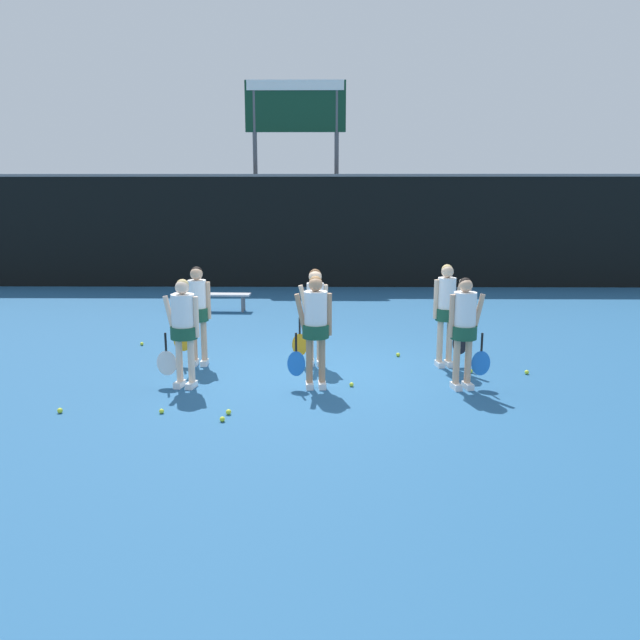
# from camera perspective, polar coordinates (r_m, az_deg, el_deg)

# --- Properties ---
(ground_plane) EXTENTS (140.00, 140.00, 0.00)m
(ground_plane) POSITION_cam_1_polar(r_m,az_deg,el_deg) (10.13, -0.07, -4.98)
(ground_plane) COLOR #235684
(fence_windscreen) EXTENTS (60.00, 0.08, 3.42)m
(fence_windscreen) POSITION_cam_1_polar(r_m,az_deg,el_deg) (19.21, 0.31, 8.14)
(fence_windscreen) COLOR black
(fence_windscreen) RESTS_ON ground_plane
(scoreboard) EXTENTS (3.21, 0.15, 6.35)m
(scoreboard) POSITION_cam_1_polar(r_m,az_deg,el_deg) (20.84, -2.25, 17.15)
(scoreboard) COLOR #515156
(scoreboard) RESTS_ON ground_plane
(bench_courtside) EXTENTS (1.93, 0.42, 0.43)m
(bench_courtside) POSITION_cam_1_polar(r_m,az_deg,el_deg) (15.62, -9.91, 2.19)
(bench_courtside) COLOR #B2B2B7
(bench_courtside) RESTS_ON ground_plane
(player_0) EXTENTS (0.68, 0.40, 1.64)m
(player_0) POSITION_cam_1_polar(r_m,az_deg,el_deg) (9.47, -12.40, -0.37)
(player_0) COLOR beige
(player_0) RESTS_ON ground_plane
(player_1) EXTENTS (0.66, 0.40, 1.70)m
(player_1) POSITION_cam_1_polar(r_m,az_deg,el_deg) (9.21, -0.44, -0.21)
(player_1) COLOR tan
(player_1) RESTS_ON ground_plane
(player_2) EXTENTS (0.66, 0.39, 1.68)m
(player_2) POSITION_cam_1_polar(r_m,az_deg,el_deg) (9.42, 13.07, -0.38)
(player_2) COLOR tan
(player_2) RESTS_ON ground_plane
(player_3) EXTENTS (0.65, 0.35, 1.68)m
(player_3) POSITION_cam_1_polar(r_m,az_deg,el_deg) (10.66, -11.15, 1.10)
(player_3) COLOR tan
(player_3) RESTS_ON ground_plane
(player_4) EXTENTS (0.61, 0.33, 1.64)m
(player_4) POSITION_cam_1_polar(r_m,az_deg,el_deg) (10.47, -0.48, 1.00)
(player_4) COLOR beige
(player_4) RESTS_ON ground_plane
(player_5) EXTENTS (0.62, 0.34, 1.73)m
(player_5) POSITION_cam_1_polar(r_m,az_deg,el_deg) (10.59, 11.49, 1.14)
(player_5) COLOR beige
(player_5) RESTS_ON ground_plane
(tennis_ball_0) EXTENTS (0.07, 0.07, 0.07)m
(tennis_ball_0) POSITION_cam_1_polar(r_m,az_deg,el_deg) (8.44, -8.37, -8.32)
(tennis_ball_0) COLOR #CCE033
(tennis_ball_0) RESTS_ON ground_plane
(tennis_ball_1) EXTENTS (0.07, 0.07, 0.07)m
(tennis_ball_1) POSITION_cam_1_polar(r_m,az_deg,el_deg) (12.47, -15.98, -2.10)
(tennis_ball_1) COLOR #CCE033
(tennis_ball_1) RESTS_ON ground_plane
(tennis_ball_2) EXTENTS (0.07, 0.07, 0.07)m
(tennis_ball_2) POSITION_cam_1_polar(r_m,az_deg,el_deg) (10.43, -2.06, -4.31)
(tennis_ball_2) COLOR #CCE033
(tennis_ball_2) RESTS_ON ground_plane
(tennis_ball_3) EXTENTS (0.06, 0.06, 0.06)m
(tennis_ball_3) POSITION_cam_1_polar(r_m,az_deg,el_deg) (8.65, -14.29, -8.08)
(tennis_ball_3) COLOR #CCE033
(tennis_ball_3) RESTS_ON ground_plane
(tennis_ball_4) EXTENTS (0.07, 0.07, 0.07)m
(tennis_ball_4) POSITION_cam_1_polar(r_m,az_deg,el_deg) (11.27, 7.15, -3.16)
(tennis_ball_4) COLOR #CCE033
(tennis_ball_4) RESTS_ON ground_plane
(tennis_ball_5) EXTENTS (0.07, 0.07, 0.07)m
(tennis_ball_5) POSITION_cam_1_polar(r_m,az_deg,el_deg) (10.48, 13.61, -4.57)
(tennis_ball_5) COLOR #CCE033
(tennis_ball_5) RESTS_ON ground_plane
(tennis_ball_6) EXTENTS (0.07, 0.07, 0.07)m
(tennis_ball_6) POSITION_cam_1_polar(r_m,az_deg,el_deg) (9.51, 2.90, -5.91)
(tennis_ball_6) COLOR #CCE033
(tennis_ball_6) RESTS_ON ground_plane
(tennis_ball_7) EXTENTS (0.07, 0.07, 0.07)m
(tennis_ball_7) POSITION_cam_1_polar(r_m,az_deg,el_deg) (8.20, -8.92, -8.95)
(tennis_ball_7) COLOR #CCE033
(tennis_ball_7) RESTS_ON ground_plane
(tennis_ball_8) EXTENTS (0.07, 0.07, 0.07)m
(tennis_ball_8) POSITION_cam_1_polar(r_m,az_deg,el_deg) (9.09, -22.68, -7.65)
(tennis_ball_8) COLOR #CCE033
(tennis_ball_8) RESTS_ON ground_plane
(tennis_ball_9) EXTENTS (0.07, 0.07, 0.07)m
(tennis_ball_9) POSITION_cam_1_polar(r_m,az_deg,el_deg) (10.66, 18.38, -4.55)
(tennis_ball_9) COLOR #CCE033
(tennis_ball_9) RESTS_ON ground_plane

